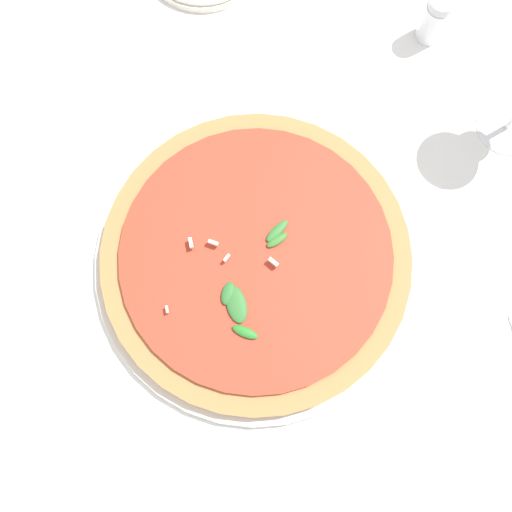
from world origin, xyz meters
The scene contains 3 objects.
ground_plane centered at (0.00, 0.00, 0.00)m, with size 6.00×6.00×0.00m, color white.
pizza_arugula_main centered at (0.00, 0.04, 0.02)m, with size 0.37×0.37×0.05m.
shaker_pepper centered at (0.25, -0.23, 0.03)m, with size 0.03×0.03×0.07m.
Camera 1 is at (-0.16, 0.07, 0.67)m, focal length 42.00 mm.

